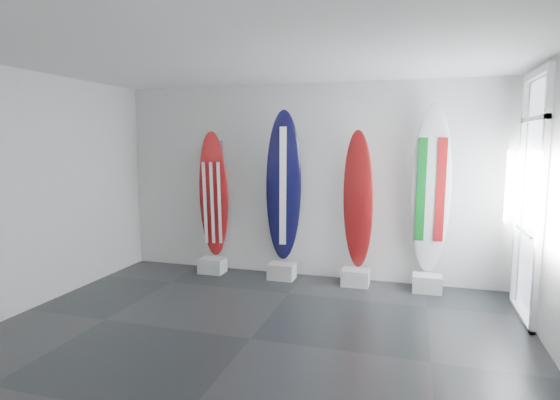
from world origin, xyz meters
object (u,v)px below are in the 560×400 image
(surfboard_usa, at_px, (214,195))
(surfboard_italy, at_px, (431,190))
(surfboard_navy, at_px, (284,188))
(surfboard_swiss, at_px, (358,200))

(surfboard_usa, height_order, surfboard_italy, surfboard_italy)
(surfboard_usa, height_order, surfboard_navy, surfboard_navy)
(surfboard_usa, xyz_separation_m, surfboard_italy, (3.33, 0.00, 0.18))
(surfboard_navy, relative_size, surfboard_italy, 0.99)
(surfboard_navy, relative_size, surfboard_swiss, 1.16)
(surfboard_usa, relative_size, surfboard_navy, 0.87)
(surfboard_swiss, bearing_deg, surfboard_usa, -166.03)
(surfboard_swiss, height_order, surfboard_italy, surfboard_italy)
(surfboard_usa, relative_size, surfboard_italy, 0.85)
(surfboard_navy, xyz_separation_m, surfboard_swiss, (1.14, 0.00, -0.15))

